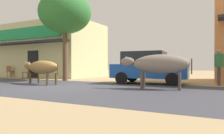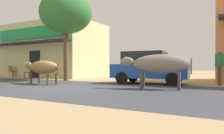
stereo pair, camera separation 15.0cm
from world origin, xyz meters
name	(u,v)px [view 2 (the right image)]	position (x,y,z in m)	size (l,w,h in m)	color
ground	(59,87)	(0.00, 0.00, 0.00)	(80.00, 80.00, 0.00)	tan
asphalt_road	(59,87)	(0.00, 0.00, 0.00)	(72.00, 6.36, 0.00)	#3E3F47
storefront_left_cafe	(52,51)	(-7.46, 7.23, 2.25)	(8.78, 6.09, 4.49)	#C2C28D
roadside_tree	(66,13)	(-2.32, 3.13, 4.17)	(3.22, 3.22, 5.49)	brown
parked_hatchback_car	(149,67)	(2.90, 3.45, 0.84)	(3.92, 2.31, 1.64)	#184A9F
cow_near_brown	(42,67)	(-1.64, 0.59, 0.84)	(2.88, 1.13, 1.18)	olive
cow_far_dark	(159,64)	(4.16, 1.05, 0.98)	(2.74, 1.14, 1.36)	gray
pedestrian_by_shop	(220,64)	(6.16, 3.91, 1.01)	(0.41, 0.61, 1.71)	#3F3F47
cafe_chair_near_tree	(12,71)	(-9.17, 4.37, 0.51)	(0.47, 0.47, 0.92)	brown
cafe_chair_by_doorway	(28,71)	(-6.31, 3.60, 0.51)	(0.60, 0.60, 0.92)	brown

